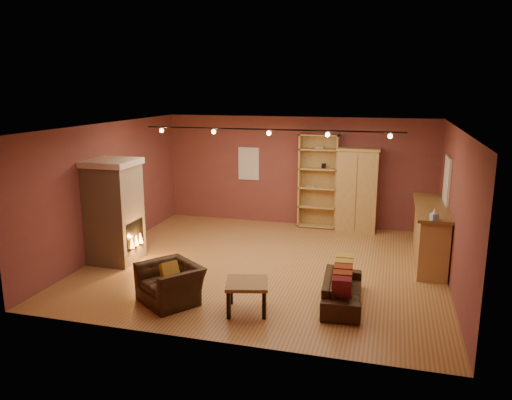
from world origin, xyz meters
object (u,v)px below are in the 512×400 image
(bookcase, at_px, (319,180))
(armoire, at_px, (357,190))
(loveseat, at_px, (343,284))
(bar_counter, at_px, (430,234))
(coffee_table, at_px, (247,286))
(fireplace, at_px, (114,211))
(armchair, at_px, (170,277))

(bookcase, height_order, armoire, bookcase)
(loveseat, bearing_deg, bar_counter, -34.47)
(bar_counter, xyz_separation_m, coffee_table, (-2.95, -3.22, -0.18))
(fireplace, xyz_separation_m, armchair, (1.95, -1.57, -0.62))
(bar_counter, distance_m, loveseat, 2.94)
(armchair, relative_size, coffee_table, 1.46)
(bar_counter, distance_m, coffee_table, 4.37)
(bookcase, height_order, loveseat, bookcase)
(bar_counter, bearing_deg, armchair, -143.23)
(loveseat, distance_m, armchair, 2.88)
(bookcase, relative_size, armoire, 1.14)
(fireplace, distance_m, armchair, 2.58)
(armoire, distance_m, loveseat, 4.52)
(loveseat, height_order, armchair, armchair)
(fireplace, relative_size, coffee_table, 2.63)
(armoire, bearing_deg, coffee_table, -104.34)
(bookcase, relative_size, loveseat, 1.48)
(armchair, bearing_deg, fireplace, 177.43)
(fireplace, xyz_separation_m, armoire, (4.61, 3.59, -0.01))
(coffee_table, bearing_deg, armchair, 179.69)
(fireplace, relative_size, armoire, 1.01)
(armoire, bearing_deg, bar_counter, -50.00)
(bookcase, relative_size, bar_counter, 0.96)
(armoire, height_order, bar_counter, armoire)
(fireplace, height_order, armoire, fireplace)
(loveseat, relative_size, armchair, 1.36)
(loveseat, relative_size, coffee_table, 2.00)
(fireplace, distance_m, bookcase, 5.20)
(fireplace, height_order, coffee_table, fireplace)
(fireplace, bearing_deg, bar_counter, 14.70)
(bar_counter, distance_m, armchair, 5.37)
(bookcase, bearing_deg, coffee_table, -93.62)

